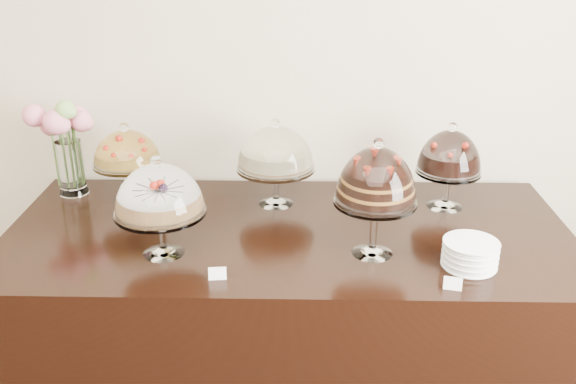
{
  "coord_description": "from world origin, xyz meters",
  "views": [
    {
      "loc": [
        0.35,
        0.2,
        2.02
      ],
      "look_at": [
        0.3,
        2.4,
        1.08
      ],
      "focal_mm": 40.0,
      "sensor_mm": 36.0,
      "label": 1
    }
  ],
  "objects_px": {
    "cake_stand_dark_choco": "(450,156)",
    "cake_stand_fruit_tart": "(126,152)",
    "cake_stand_choco_layer": "(376,180)",
    "flower_vase": "(64,135)",
    "cake_stand_sugar_sponge": "(159,194)",
    "display_counter": "(288,325)",
    "cake_stand_cheesecake": "(276,152)",
    "plate_stack": "(470,254)"
  },
  "relations": [
    {
      "from": "cake_stand_sugar_sponge",
      "to": "cake_stand_cheesecake",
      "type": "bearing_deg",
      "value": 49.13
    },
    {
      "from": "cake_stand_sugar_sponge",
      "to": "cake_stand_cheesecake",
      "type": "xyz_separation_m",
      "value": [
        0.39,
        0.45,
        -0.0
      ]
    },
    {
      "from": "cake_stand_choco_layer",
      "to": "cake_stand_fruit_tart",
      "type": "bearing_deg",
      "value": 156.77
    },
    {
      "from": "cake_stand_cheesecake",
      "to": "cake_stand_choco_layer",
      "type": "bearing_deg",
      "value": -49.69
    },
    {
      "from": "cake_stand_choco_layer",
      "to": "plate_stack",
      "type": "height_order",
      "value": "cake_stand_choco_layer"
    },
    {
      "from": "flower_vase",
      "to": "plate_stack",
      "type": "distance_m",
      "value": 1.73
    },
    {
      "from": "display_counter",
      "to": "cake_stand_fruit_tart",
      "type": "xyz_separation_m",
      "value": [
        -0.68,
        0.24,
        0.68
      ]
    },
    {
      "from": "plate_stack",
      "to": "cake_stand_dark_choco",
      "type": "bearing_deg",
      "value": 87.96
    },
    {
      "from": "display_counter",
      "to": "cake_stand_choco_layer",
      "type": "distance_m",
      "value": 0.82
    },
    {
      "from": "cake_stand_dark_choco",
      "to": "cake_stand_choco_layer",
      "type": "bearing_deg",
      "value": -129.67
    },
    {
      "from": "cake_stand_cheesecake",
      "to": "cake_stand_dark_choco",
      "type": "relative_size",
      "value": 1.02
    },
    {
      "from": "cake_stand_sugar_sponge",
      "to": "cake_stand_choco_layer",
      "type": "xyz_separation_m",
      "value": [
        0.76,
        0.02,
        0.05
      ]
    },
    {
      "from": "display_counter",
      "to": "plate_stack",
      "type": "bearing_deg",
      "value": -23.4
    },
    {
      "from": "cake_stand_cheesecake",
      "to": "cake_stand_sugar_sponge",
      "type": "bearing_deg",
      "value": -130.87
    },
    {
      "from": "cake_stand_fruit_tart",
      "to": "flower_vase",
      "type": "relative_size",
      "value": 0.82
    },
    {
      "from": "flower_vase",
      "to": "cake_stand_fruit_tart",
      "type": "bearing_deg",
      "value": -19.79
    },
    {
      "from": "cake_stand_sugar_sponge",
      "to": "plate_stack",
      "type": "height_order",
      "value": "cake_stand_sugar_sponge"
    },
    {
      "from": "cake_stand_cheesecake",
      "to": "plate_stack",
      "type": "xyz_separation_m",
      "value": [
        0.69,
        -0.52,
        -0.18
      ]
    },
    {
      "from": "display_counter",
      "to": "cake_stand_sugar_sponge",
      "type": "height_order",
      "value": "cake_stand_sugar_sponge"
    },
    {
      "from": "display_counter",
      "to": "cake_stand_sugar_sponge",
      "type": "bearing_deg",
      "value": -155.65
    },
    {
      "from": "cake_stand_sugar_sponge",
      "to": "cake_stand_fruit_tart",
      "type": "relative_size",
      "value": 1.05
    },
    {
      "from": "cake_stand_cheesecake",
      "to": "cake_stand_fruit_tart",
      "type": "bearing_deg",
      "value": -179.08
    },
    {
      "from": "cake_stand_sugar_sponge",
      "to": "cake_stand_dark_choco",
      "type": "height_order",
      "value": "cake_stand_sugar_sponge"
    },
    {
      "from": "cake_stand_choco_layer",
      "to": "cake_stand_fruit_tart",
      "type": "xyz_separation_m",
      "value": [
        -0.98,
        0.42,
        -0.05
      ]
    },
    {
      "from": "display_counter",
      "to": "flower_vase",
      "type": "bearing_deg",
      "value": 160.46
    },
    {
      "from": "display_counter",
      "to": "plate_stack",
      "type": "relative_size",
      "value": 11.76
    },
    {
      "from": "cake_stand_cheesecake",
      "to": "cake_stand_dark_choco",
      "type": "distance_m",
      "value": 0.71
    },
    {
      "from": "cake_stand_sugar_sponge",
      "to": "flower_vase",
      "type": "distance_m",
      "value": 0.75
    },
    {
      "from": "cake_stand_sugar_sponge",
      "to": "cake_stand_fruit_tart",
      "type": "distance_m",
      "value": 0.5
    },
    {
      "from": "cake_stand_dark_choco",
      "to": "cake_stand_fruit_tart",
      "type": "xyz_separation_m",
      "value": [
        -1.33,
        0.0,
        0.01
      ]
    },
    {
      "from": "cake_stand_choco_layer",
      "to": "cake_stand_fruit_tart",
      "type": "distance_m",
      "value": 1.07
    },
    {
      "from": "cake_stand_sugar_sponge",
      "to": "flower_vase",
      "type": "relative_size",
      "value": 0.86
    },
    {
      "from": "cake_stand_fruit_tart",
      "to": "flower_vase",
      "type": "height_order",
      "value": "flower_vase"
    },
    {
      "from": "cake_stand_cheesecake",
      "to": "cake_stand_fruit_tart",
      "type": "xyz_separation_m",
      "value": [
        -0.62,
        -0.01,
        -0.0
      ]
    },
    {
      "from": "cake_stand_choco_layer",
      "to": "plate_stack",
      "type": "relative_size",
      "value": 2.35
    },
    {
      "from": "cake_stand_choco_layer",
      "to": "cake_stand_cheesecake",
      "type": "bearing_deg",
      "value": 130.31
    },
    {
      "from": "display_counter",
      "to": "flower_vase",
      "type": "relative_size",
      "value": 5.06
    },
    {
      "from": "cake_stand_dark_choco",
      "to": "flower_vase",
      "type": "bearing_deg",
      "value": 176.14
    },
    {
      "from": "flower_vase",
      "to": "plate_stack",
      "type": "xyz_separation_m",
      "value": [
        1.6,
        -0.62,
        -0.22
      ]
    },
    {
      "from": "cake_stand_sugar_sponge",
      "to": "flower_vase",
      "type": "xyz_separation_m",
      "value": [
        -0.52,
        0.54,
        0.03
      ]
    },
    {
      "from": "cake_stand_sugar_sponge",
      "to": "cake_stand_cheesecake",
      "type": "height_order",
      "value": "same"
    },
    {
      "from": "display_counter",
      "to": "cake_stand_cheesecake",
      "type": "xyz_separation_m",
      "value": [
        -0.06,
        0.25,
        0.68
      ]
    }
  ]
}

